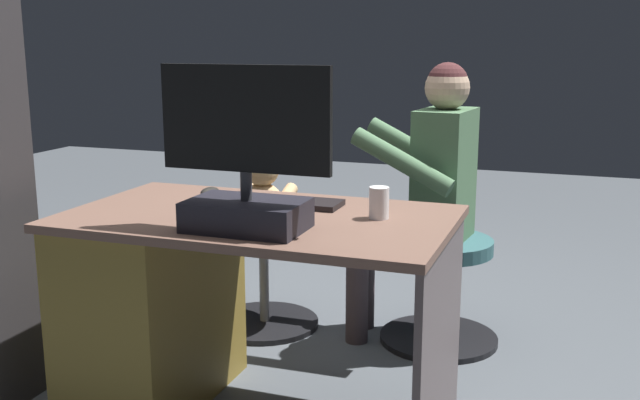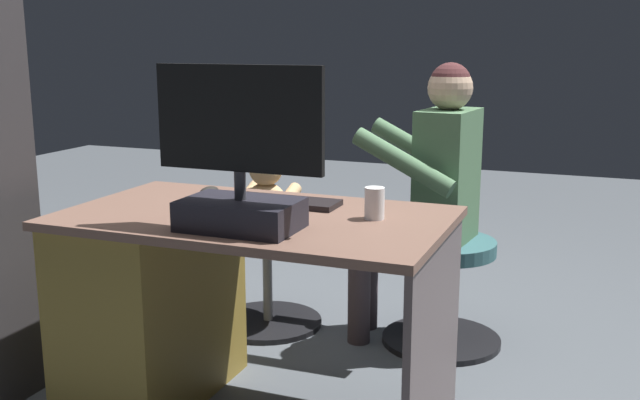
% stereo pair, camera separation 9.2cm
% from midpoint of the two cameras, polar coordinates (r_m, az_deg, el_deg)
% --- Properties ---
extents(ground_plane, '(10.00, 10.00, 0.00)m').
position_cam_midpoint_polar(ground_plane, '(3.08, -0.64, -12.97)').
color(ground_plane, '#4F545B').
extents(desk, '(1.29, 0.75, 0.74)m').
position_cam_midpoint_polar(desk, '(2.75, -10.07, -7.36)').
color(desk, brown).
rests_on(desk, ground_plane).
extents(monitor, '(0.55, 0.23, 0.50)m').
position_cam_midpoint_polar(monitor, '(2.27, -4.98, 1.66)').
color(monitor, black).
rests_on(monitor, desk).
extents(keyboard, '(0.42, 0.14, 0.02)m').
position_cam_midpoint_polar(keyboard, '(2.64, -2.01, -0.10)').
color(keyboard, black).
rests_on(keyboard, desk).
extents(computer_mouse, '(0.06, 0.10, 0.04)m').
position_cam_midpoint_polar(computer_mouse, '(2.80, -7.52, 0.65)').
color(computer_mouse, '#272521').
rests_on(computer_mouse, desk).
extents(cup, '(0.07, 0.07, 0.10)m').
position_cam_midpoint_polar(cup, '(2.43, 5.28, -0.25)').
color(cup, white).
rests_on(cup, desk).
extents(tv_remote, '(0.09, 0.16, 0.02)m').
position_cam_midpoint_polar(tv_remote, '(2.61, -7.15, -0.39)').
color(tv_remote, black).
rests_on(tv_remote, desk).
extents(office_chair_teddy, '(0.50, 0.50, 0.47)m').
position_cam_midpoint_polar(office_chair_teddy, '(3.45, -3.28, -5.15)').
color(office_chair_teddy, black).
rests_on(office_chair_teddy, ground_plane).
extents(teddy_bear, '(0.26, 0.26, 0.36)m').
position_cam_midpoint_polar(teddy_bear, '(3.38, -3.26, 0.49)').
color(teddy_bear, '#DCAF7A').
rests_on(teddy_bear, office_chair_teddy).
extents(visitor_chair, '(0.52, 0.52, 0.47)m').
position_cam_midpoint_polar(visitor_chair, '(3.30, 10.20, -6.17)').
color(visitor_chair, black).
rests_on(visitor_chair, ground_plane).
extents(person, '(0.53, 0.52, 1.22)m').
position_cam_midpoint_polar(person, '(3.19, 9.08, 1.34)').
color(person, '#4E7350').
rests_on(person, ground_plane).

